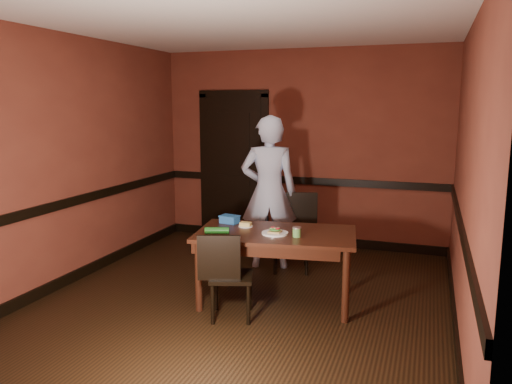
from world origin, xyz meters
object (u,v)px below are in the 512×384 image
Objects in this scene: chair_far at (291,233)px; food_tub at (230,219)px; dining_table at (276,267)px; sandwich_plate at (275,232)px; cheese_saucer at (246,225)px; chair_near at (232,275)px; sauce_jar at (297,232)px; person at (269,192)px.

food_tub is (-0.45, -0.81, 0.31)m from chair_far.
food_tub is at bearing -134.78° from chair_far.
sandwich_plate is at bearing -88.35° from dining_table.
chair_far is 3.55× the size of sandwich_plate.
cheese_saucer is 0.68× the size of food_tub.
food_tub reaches higher than cheese_saucer.
sandwich_plate is (0.13, -1.08, 0.28)m from chair_far.
sandwich_plate reaches higher than cheese_saucer.
sauce_jar is at bearing -162.28° from chair_near.
person is 8.47× the size of food_tub.
sauce_jar is at bearing 102.48° from person.
sauce_jar is at bearing -8.08° from sandwich_plate.
cheese_saucer is at bearing -11.64° from food_tub.
chair_far is 4.22× the size of food_tub.
cheese_saucer is at bearing -100.32° from chair_near.
chair_near is at bearing -55.61° from food_tub.
person is at bearing 154.90° from chair_far.
person is (-0.14, 1.53, 0.51)m from chair_near.
chair_far is 1.11× the size of chair_near.
dining_table is 15.85× the size of sauce_jar.
dining_table is 5.99× the size of sandwich_plate.
chair_near is at bearing -144.32° from sauce_jar.
sandwich_plate is at bearing -14.00° from food_tub.
chair_far is 0.50× the size of person.
cheese_saucer is at bearing 153.79° from sandwich_plate.
chair_far is at bearing 71.71° from food_tub.
chair_far reaches higher than chair_near.
food_tub is at bearing 155.13° from sandwich_plate.
dining_table is at bearing -98.91° from chair_far.
chair_far is 1.21m from sauce_jar.
chair_far reaches higher than cheese_saucer.
chair_far is 6.17× the size of cheese_saucer.
chair_far reaches higher than sandwich_plate.
person is at bearing 102.70° from dining_table.
sauce_jar is (0.65, -1.16, -0.14)m from person.
sandwich_plate is 0.41m from cheese_saucer.
cheese_saucer is at bearing 160.22° from sauce_jar.
chair_near reaches higher than dining_table.
dining_table is at bearing 94.64° from person.
person reaches higher than chair_far.
person is at bearing -102.86° from chair_near.
chair_near is 0.45× the size of person.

